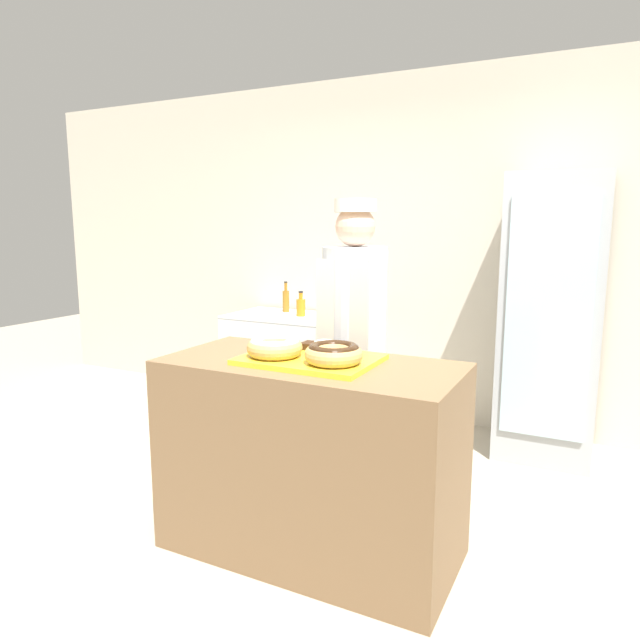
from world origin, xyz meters
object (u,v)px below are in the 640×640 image
baker_person (354,342)px  bottle_orange (301,307)px  serving_tray (310,359)px  donut_chocolate_glaze (334,353)px  beverage_fridge (552,319)px  brownie_back_right (338,349)px  donut_light_glaze (275,346)px  chest_freezer (292,363)px  donut_mini_center (325,345)px  brownie_back_left (312,346)px  bottle_amber (286,300)px

baker_person → bottle_orange: size_ratio=8.29×
serving_tray → bottle_orange: size_ratio=2.96×
baker_person → bottle_orange: (-0.95, 1.11, -0.00)m
donut_chocolate_glaze → beverage_fridge: 1.96m
brownie_back_right → bottle_orange: bottle_orange is taller
donut_light_glaze → chest_freezer: bearing=117.5°
serving_tray → donut_mini_center: (0.00, 0.15, 0.04)m
serving_tray → donut_light_glaze: 0.17m
donut_chocolate_glaze → donut_mini_center: 0.26m
baker_person → chest_freezer: 1.59m
baker_person → brownie_back_right: bearing=-74.5°
brownie_back_right → donut_mini_center: bearing=-180.0°
serving_tray → bottle_orange: bearing=120.0°
donut_chocolate_glaze → beverage_fridge: (0.73, 1.82, -0.06)m
donut_light_glaze → beverage_fridge: beverage_fridge is taller
baker_person → chest_freezer: baker_person is taller
donut_chocolate_glaze → brownie_back_left: donut_chocolate_glaze is taller
donut_mini_center → baker_person: size_ratio=0.07×
baker_person → beverage_fridge: 1.45m
brownie_back_right → bottle_amber: 2.19m
baker_person → donut_mini_center: bearing=-82.2°
chest_freezer → bottle_amber: size_ratio=4.00×
serving_tray → donut_light_glaze: bearing=-156.7°
donut_chocolate_glaze → bottle_amber: (-1.39, 1.96, -0.09)m
serving_tray → brownie_back_left: brownie_back_left is taller
chest_freezer → bottle_orange: bottle_orange is taller
beverage_fridge → chest_freezer: bearing=179.8°
donut_light_glaze → bottle_orange: bearing=115.4°
donut_mini_center → beverage_fridge: beverage_fridge is taller
donut_mini_center → baker_person: 0.52m
serving_tray → bottle_amber: 2.27m
serving_tray → beverage_fridge: (0.88, 1.76, -0.01)m
brownie_back_left → bottle_orange: (-0.95, 1.62, -0.08)m
donut_mini_center → serving_tray: bearing=-90.0°
donut_light_glaze → bottle_orange: donut_light_glaze is taller
beverage_fridge → bottle_amber: size_ratio=7.20×
bottle_orange → bottle_amber: (-0.22, 0.13, 0.02)m
serving_tray → brownie_back_right: bearing=64.5°
bottle_amber → bottle_orange: bearing=-31.4°
brownie_back_left → beverage_fridge: bearing=59.4°
chest_freezer → brownie_back_left: bearing=-57.4°
brownie_back_left → bottle_amber: 2.10m
beverage_fridge → donut_light_glaze: bearing=-119.5°
baker_person → bottle_amber: 1.70m
donut_chocolate_glaze → baker_person: baker_person is taller
donut_chocolate_glaze → brownie_back_left: 0.31m
donut_chocolate_glaze → bottle_amber: bearing=125.3°
serving_tray → donut_chocolate_glaze: donut_chocolate_glaze is taller
donut_light_glaze → beverage_fridge: (1.03, 1.82, -0.06)m
brownie_back_left → beverage_fridge: (0.95, 1.61, -0.03)m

